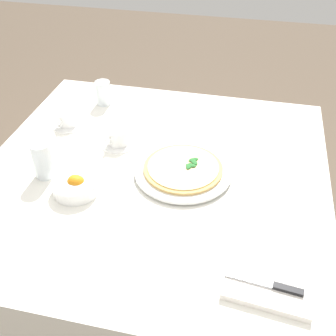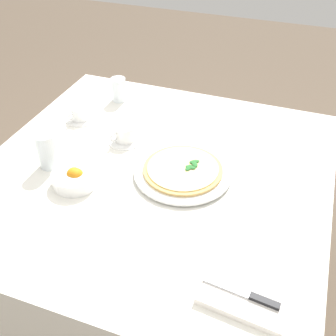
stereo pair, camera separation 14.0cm
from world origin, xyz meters
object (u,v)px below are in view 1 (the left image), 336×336
at_px(pizza_plate, 183,171).
at_px(pizza, 183,168).
at_px(dinner_knife, 268,284).
at_px(citrus_bowl, 76,185).
at_px(coffee_cup_back_corner, 118,138).
at_px(water_glass_near_left, 103,94).
at_px(coffee_cup_right_edge, 68,120).
at_px(napkin_folded, 268,288).
at_px(water_glass_far_right, 43,162).

distance_m(pizza_plate, pizza, 0.01).
bearing_deg(pizza_plate, dinner_knife, 125.58).
xyz_separation_m(pizza_plate, citrus_bowl, (0.32, 0.17, 0.01)).
height_order(coffee_cup_back_corner, citrus_bowl, coffee_cup_back_corner).
relative_size(pizza_plate, water_glass_near_left, 3.25).
distance_m(pizza, coffee_cup_right_edge, 0.55).
distance_m(coffee_cup_back_corner, citrus_bowl, 0.29).
bearing_deg(napkin_folded, coffee_cup_back_corner, -37.29).
bearing_deg(water_glass_near_left, water_glass_far_right, 87.14).
height_order(pizza_plate, pizza, pizza).
relative_size(coffee_cup_right_edge, dinner_knife, 0.67).
relative_size(pizza_plate, pizza, 1.23).
height_order(pizza, dinner_knife, pizza).
relative_size(pizza_plate, citrus_bowl, 2.22).
bearing_deg(water_glass_far_right, pizza, -166.27).
height_order(napkin_folded, dinner_knife, dinner_knife).
bearing_deg(citrus_bowl, dinner_knife, 158.03).
bearing_deg(dinner_knife, coffee_cup_back_corner, -36.86).
distance_m(pizza, napkin_folded, 0.51).
xyz_separation_m(coffee_cup_right_edge, coffee_cup_back_corner, (-0.24, 0.08, 0.00)).
relative_size(pizza, water_glass_far_right, 2.09).
xyz_separation_m(pizza, water_glass_far_right, (0.45, 0.11, 0.03)).
distance_m(pizza_plate, coffee_cup_back_corner, 0.30).
bearing_deg(coffee_cup_back_corner, pizza_plate, 156.43).
distance_m(pizza_plate, dinner_knife, 0.51).
height_order(water_glass_near_left, napkin_folded, water_glass_near_left).
distance_m(coffee_cup_right_edge, napkin_folded, 1.01).
height_order(napkin_folded, citrus_bowl, citrus_bowl).
bearing_deg(coffee_cup_right_edge, napkin_folded, 142.63).
relative_size(coffee_cup_right_edge, napkin_folded, 0.56).
height_order(pizza_plate, coffee_cup_back_corner, coffee_cup_back_corner).
height_order(pizza, water_glass_near_left, water_glass_near_left).
bearing_deg(dinner_knife, water_glass_far_right, -15.65).
xyz_separation_m(water_glass_far_right, dinner_knife, (-0.75, 0.30, -0.03)).
bearing_deg(coffee_cup_right_edge, citrus_bowl, 117.06).
distance_m(water_glass_far_right, water_glass_near_left, 0.52).
bearing_deg(dinner_knife, coffee_cup_right_edge, -31.11).
xyz_separation_m(pizza_plate, coffee_cup_right_edge, (0.51, -0.20, 0.01)).
relative_size(water_glass_far_right, citrus_bowl, 0.86).
height_order(pizza_plate, coffee_cup_right_edge, coffee_cup_right_edge).
xyz_separation_m(pizza, napkin_folded, (-0.30, 0.41, -0.01)).
height_order(pizza_plate, napkin_folded, napkin_folded).
bearing_deg(coffee_cup_back_corner, water_glass_far_right, 51.16).
height_order(water_glass_far_right, citrus_bowl, water_glass_far_right).
bearing_deg(water_glass_near_left, coffee_cup_right_edge, 68.73).
height_order(water_glass_near_left, citrus_bowl, water_glass_near_left).
relative_size(coffee_cup_right_edge, citrus_bowl, 0.87).
distance_m(pizza_plate, napkin_folded, 0.51).
bearing_deg(citrus_bowl, water_glass_far_right, -22.13).
height_order(pizza, napkin_folded, pizza).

